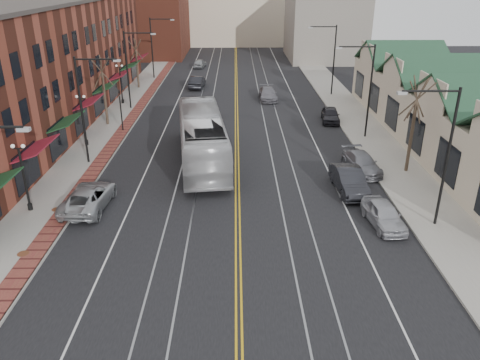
{
  "coord_description": "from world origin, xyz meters",
  "views": [
    {
      "loc": [
        -0.11,
        -17.79,
        13.49
      ],
      "look_at": [
        0.15,
        8.2,
        2.0
      ],
      "focal_mm": 35.0,
      "sensor_mm": 36.0,
      "label": 1
    }
  ],
  "objects_px": {
    "parked_car_c": "(362,163)",
    "parked_car_d": "(330,115)",
    "parked_car_b": "(349,180)",
    "parked_car_a": "(384,214)",
    "parked_suv": "(89,197)",
    "transit_bus": "(202,138)"
  },
  "relations": [
    {
      "from": "parked_car_c",
      "to": "parked_car_d",
      "type": "distance_m",
      "value": 12.81
    },
    {
      "from": "parked_car_a",
      "to": "parked_car_b",
      "type": "distance_m",
      "value": 4.76
    },
    {
      "from": "transit_bus",
      "to": "parked_car_a",
      "type": "relative_size",
      "value": 3.4
    },
    {
      "from": "transit_bus",
      "to": "parked_car_d",
      "type": "distance_m",
      "value": 16.01
    },
    {
      "from": "parked_car_b",
      "to": "parked_car_c",
      "type": "relative_size",
      "value": 1.03
    },
    {
      "from": "parked_suv",
      "to": "parked_car_a",
      "type": "height_order",
      "value": "parked_suv"
    },
    {
      "from": "parked_car_c",
      "to": "parked_suv",
      "type": "bearing_deg",
      "value": -170.8
    },
    {
      "from": "parked_suv",
      "to": "parked_car_a",
      "type": "bearing_deg",
      "value": 175.25
    },
    {
      "from": "parked_car_d",
      "to": "transit_bus",
      "type": "bearing_deg",
      "value": -132.64
    },
    {
      "from": "parked_car_d",
      "to": "parked_car_b",
      "type": "bearing_deg",
      "value": -90.23
    },
    {
      "from": "parked_car_a",
      "to": "parked_car_c",
      "type": "xyz_separation_m",
      "value": [
        0.73,
        8.11,
        -0.01
      ]
    },
    {
      "from": "parked_suv",
      "to": "transit_bus",
      "type": "bearing_deg",
      "value": -126.64
    },
    {
      "from": "parked_suv",
      "to": "parked_car_b",
      "type": "xyz_separation_m",
      "value": [
        16.8,
        2.25,
        0.06
      ]
    },
    {
      "from": "transit_bus",
      "to": "parked_car_a",
      "type": "bearing_deg",
      "value": 130.17
    },
    {
      "from": "parked_car_b",
      "to": "parked_car_d",
      "type": "height_order",
      "value": "parked_car_b"
    },
    {
      "from": "parked_suv",
      "to": "parked_car_d",
      "type": "relative_size",
      "value": 1.28
    },
    {
      "from": "parked_car_a",
      "to": "parked_car_d",
      "type": "distance_m",
      "value": 20.93
    },
    {
      "from": "parked_suv",
      "to": "parked_car_a",
      "type": "relative_size",
      "value": 1.3
    },
    {
      "from": "parked_car_c",
      "to": "parked_car_d",
      "type": "xyz_separation_m",
      "value": [
        0.08,
        12.81,
        0.03
      ]
    },
    {
      "from": "parked_car_a",
      "to": "parked_car_c",
      "type": "relative_size",
      "value": 0.87
    },
    {
      "from": "parked_car_a",
      "to": "parked_car_c",
      "type": "height_order",
      "value": "parked_car_a"
    },
    {
      "from": "transit_bus",
      "to": "parked_car_c",
      "type": "relative_size",
      "value": 2.96
    }
  ]
}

